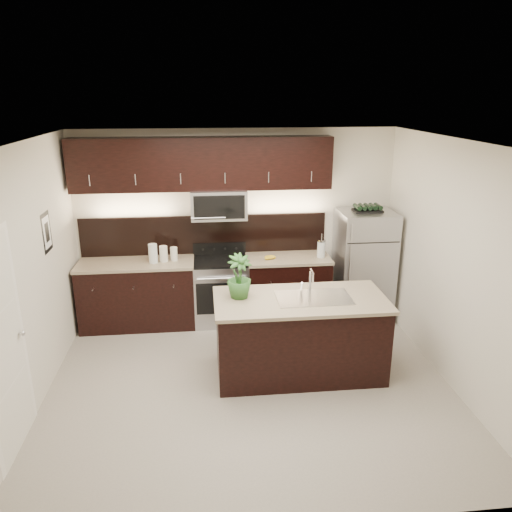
{
  "coord_description": "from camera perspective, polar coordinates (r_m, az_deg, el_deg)",
  "views": [
    {
      "loc": [
        -0.46,
        -4.92,
        3.17
      ],
      "look_at": [
        0.13,
        0.55,
        1.35
      ],
      "focal_mm": 35.0,
      "sensor_mm": 36.0,
      "label": 1
    }
  ],
  "objects": [
    {
      "name": "wine_rack",
      "position": [
        7.1,
        12.63,
        5.33
      ],
      "size": [
        0.39,
        0.24,
        0.1
      ],
      "color": "black",
      "rests_on": "refrigerator"
    },
    {
      "name": "sink_faucet",
      "position": [
        5.72,
        6.58,
        -4.59
      ],
      "size": [
        0.84,
        0.5,
        0.28
      ],
      "color": "silver",
      "rests_on": "island"
    },
    {
      "name": "canisters",
      "position": [
        6.95,
        -10.81,
        0.26
      ],
      "size": [
        0.39,
        0.18,
        0.26
      ],
      "rotation": [
        0.0,
        0.0,
        0.26
      ],
      "color": "silver",
      "rests_on": "counter_run"
    },
    {
      "name": "island",
      "position": [
        5.88,
        4.99,
        -9.05
      ],
      "size": [
        1.96,
        0.96,
        0.94
      ],
      "color": "black",
      "rests_on": "ground"
    },
    {
      "name": "room_walls",
      "position": [
        5.11,
        -1.98,
        1.56
      ],
      "size": [
        4.52,
        4.02,
        2.71
      ],
      "color": "beige",
      "rests_on": "ground"
    },
    {
      "name": "refrigerator",
      "position": [
        7.33,
        12.19,
        -1.06
      ],
      "size": [
        0.76,
        0.69,
        1.58
      ],
      "primitive_type": "cube",
      "color": "#B2B2B7",
      "rests_on": "ground"
    },
    {
      "name": "counter_run",
      "position": [
        7.14,
        -5.66,
        -4.0
      ],
      "size": [
        3.51,
        0.65,
        0.94
      ],
      "color": "black",
      "rests_on": "ground"
    },
    {
      "name": "french_press",
      "position": [
        7.08,
        7.46,
        0.86
      ],
      "size": [
        0.12,
        0.12,
        0.34
      ],
      "rotation": [
        0.0,
        0.0,
        -0.2
      ],
      "color": "silver",
      "rests_on": "counter_run"
    },
    {
      "name": "upper_fixtures",
      "position": [
        6.84,
        -5.89,
        9.55
      ],
      "size": [
        3.49,
        0.4,
        1.66
      ],
      "color": "black",
      "rests_on": "counter_run"
    },
    {
      "name": "bananas",
      "position": [
        6.94,
        1.18,
        -0.19
      ],
      "size": [
        0.21,
        0.18,
        0.05
      ],
      "primitive_type": "ellipsoid",
      "rotation": [
        0.0,
        0.0,
        0.37
      ],
      "color": "gold",
      "rests_on": "counter_run"
    },
    {
      "name": "ground",
      "position": [
        5.87,
        -0.7,
        -14.36
      ],
      "size": [
        4.5,
        4.5,
        0.0
      ],
      "primitive_type": "plane",
      "color": "gray",
      "rests_on": "ground"
    },
    {
      "name": "plant",
      "position": [
        5.61,
        -1.93,
        -2.35
      ],
      "size": [
        0.37,
        0.37,
        0.5
      ],
      "primitive_type": "imported",
      "rotation": [
        0.0,
        0.0,
        0.38
      ],
      "color": "#2A5823",
      "rests_on": "island"
    }
  ]
}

